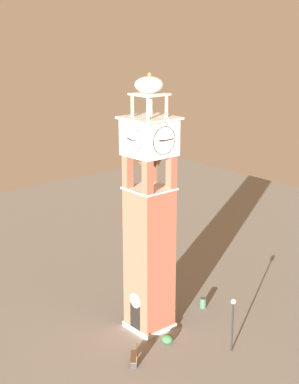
{
  "coord_description": "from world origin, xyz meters",
  "views": [
    {
      "loc": [
        29.89,
        -25.31,
        21.96
      ],
      "look_at": [
        0.0,
        0.0,
        10.48
      ],
      "focal_mm": 54.82,
      "sensor_mm": 36.0,
      "label": 1
    }
  ],
  "objects_px": {
    "clock_tower": "(149,226)",
    "park_bench": "(135,356)",
    "trash_bin": "(203,303)",
    "lamp_post": "(233,315)"
  },
  "relations": [
    {
      "from": "park_bench",
      "to": "trash_bin",
      "type": "height_order",
      "value": "park_bench"
    },
    {
      "from": "clock_tower",
      "to": "lamp_post",
      "type": "xyz_separation_m",
      "value": [
        6.23,
        2.16,
        -5.24
      ]
    },
    {
      "from": "clock_tower",
      "to": "trash_bin",
      "type": "bearing_deg",
      "value": 85.01
    },
    {
      "from": "clock_tower",
      "to": "park_bench",
      "type": "xyz_separation_m",
      "value": [
        3.04,
        -3.85,
        -7.48
      ]
    },
    {
      "from": "park_bench",
      "to": "clock_tower",
      "type": "bearing_deg",
      "value": 128.31
    },
    {
      "from": "clock_tower",
      "to": "park_bench",
      "type": "bearing_deg",
      "value": -51.69
    },
    {
      "from": "clock_tower",
      "to": "trash_bin",
      "type": "xyz_separation_m",
      "value": [
        0.45,
        5.21,
        -7.57
      ]
    },
    {
      "from": "clock_tower",
      "to": "trash_bin",
      "type": "height_order",
      "value": "clock_tower"
    },
    {
      "from": "trash_bin",
      "to": "park_bench",
      "type": "bearing_deg",
      "value": -74.05
    },
    {
      "from": "trash_bin",
      "to": "lamp_post",
      "type": "bearing_deg",
      "value": -27.82
    }
  ]
}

